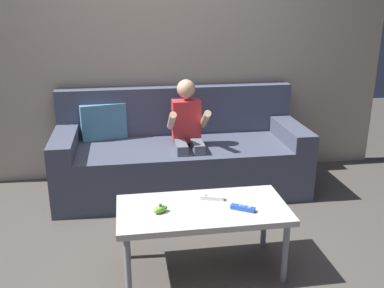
{
  "coord_description": "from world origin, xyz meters",
  "views": [
    {
      "loc": [
        -0.26,
        -2.17,
        1.57
      ],
      "look_at": [
        0.19,
        0.66,
        0.59
      ],
      "focal_mm": 40.84,
      "sensor_mm": 36.0,
      "label": 1
    }
  ],
  "objects_px": {
    "coffee_table": "(203,213)",
    "game_remote_white_far_corner": "(212,198)",
    "nunchuk_lime": "(161,209)",
    "game_remote_blue_near_edge": "(243,208)",
    "couch": "(179,155)",
    "person_seated_on_couch": "(188,133)"
  },
  "relations": [
    {
      "from": "coffee_table",
      "to": "game_remote_blue_near_edge",
      "type": "height_order",
      "value": "game_remote_blue_near_edge"
    },
    {
      "from": "game_remote_blue_near_edge",
      "to": "person_seated_on_couch",
      "type": "bearing_deg",
      "value": 97.9
    },
    {
      "from": "couch",
      "to": "coffee_table",
      "type": "distance_m",
      "value": 1.22
    },
    {
      "from": "couch",
      "to": "game_remote_white_far_corner",
      "type": "xyz_separation_m",
      "value": [
        0.06,
        -1.12,
        0.14
      ]
    },
    {
      "from": "couch",
      "to": "nunchuk_lime",
      "type": "bearing_deg",
      "value": -101.98
    },
    {
      "from": "couch",
      "to": "game_remote_blue_near_edge",
      "type": "relative_size",
      "value": 14.77
    },
    {
      "from": "game_remote_blue_near_edge",
      "to": "game_remote_white_far_corner",
      "type": "distance_m",
      "value": 0.22
    },
    {
      "from": "person_seated_on_couch",
      "to": "game_remote_white_far_corner",
      "type": "bearing_deg",
      "value": -89.6
    },
    {
      "from": "coffee_table",
      "to": "game_remote_white_far_corner",
      "type": "bearing_deg",
      "value": 51.5
    },
    {
      "from": "coffee_table",
      "to": "nunchuk_lime",
      "type": "relative_size",
      "value": 9.82
    },
    {
      "from": "game_remote_blue_near_edge",
      "to": "nunchuk_lime",
      "type": "height_order",
      "value": "nunchuk_lime"
    },
    {
      "from": "coffee_table",
      "to": "nunchuk_lime",
      "type": "bearing_deg",
      "value": -174.06
    },
    {
      "from": "game_remote_white_far_corner",
      "to": "coffee_table",
      "type": "bearing_deg",
      "value": -128.5
    },
    {
      "from": "game_remote_blue_near_edge",
      "to": "nunchuk_lime",
      "type": "bearing_deg",
      "value": 174.68
    },
    {
      "from": "couch",
      "to": "game_remote_blue_near_edge",
      "type": "xyz_separation_m",
      "value": [
        0.2,
        -1.28,
        0.14
      ]
    },
    {
      "from": "person_seated_on_couch",
      "to": "nunchuk_lime",
      "type": "xyz_separation_m",
      "value": [
        -0.31,
        -1.06,
        -0.11
      ]
    },
    {
      "from": "coffee_table",
      "to": "game_remote_white_far_corner",
      "type": "height_order",
      "value": "game_remote_white_far_corner"
    },
    {
      "from": "nunchuk_lime",
      "to": "game_remote_blue_near_edge",
      "type": "bearing_deg",
      "value": -5.32
    },
    {
      "from": "couch",
      "to": "game_remote_blue_near_edge",
      "type": "bearing_deg",
      "value": -81.07
    },
    {
      "from": "game_remote_blue_near_edge",
      "to": "couch",
      "type": "bearing_deg",
      "value": 98.93
    },
    {
      "from": "person_seated_on_couch",
      "to": "coffee_table",
      "type": "bearing_deg",
      "value": -93.68
    },
    {
      "from": "couch",
      "to": "game_remote_blue_near_edge",
      "type": "height_order",
      "value": "couch"
    }
  ]
}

